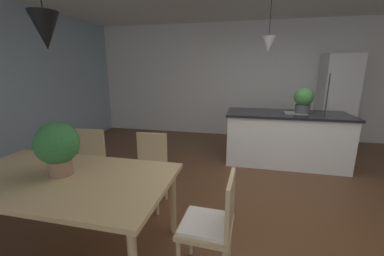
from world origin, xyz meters
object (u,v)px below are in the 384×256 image
at_px(dining_table, 62,183).
at_px(potted_plant_on_island, 304,100).
at_px(chair_kitchen_end, 212,223).
at_px(potted_plant_on_table, 57,146).
at_px(chair_far_right, 149,167).
at_px(refrigerator, 336,101).
at_px(kitchen_island, 285,138).
at_px(chair_far_left, 87,162).

distance_m(dining_table, potted_plant_on_island, 3.64).
xyz_separation_m(chair_kitchen_end, potted_plant_on_island, (1.14, 2.65, 0.66)).
bearing_deg(potted_plant_on_island, potted_plant_on_table, -133.53).
bearing_deg(chair_far_right, refrigerator, 46.19).
bearing_deg(chair_kitchen_end, dining_table, 179.90).
xyz_separation_m(chair_far_right, potted_plant_on_table, (-0.45, -0.85, 0.51)).
bearing_deg(chair_far_right, dining_table, -115.68).
bearing_deg(chair_kitchen_end, kitchen_island, 71.11).
distance_m(refrigerator, potted_plant_on_island, 1.64).
height_order(chair_far_right, potted_plant_on_island, potted_plant_on_island).
relative_size(dining_table, potted_plant_on_island, 4.36).
bearing_deg(chair_far_right, kitchen_island, 44.50).
bearing_deg(dining_table, chair_kitchen_end, -0.10).
xyz_separation_m(kitchen_island, refrigerator, (1.17, 1.33, 0.51)).
bearing_deg(dining_table, potted_plant_on_table, 130.24).
height_order(chair_kitchen_end, potted_plant_on_island, potted_plant_on_island).
bearing_deg(chair_far_left, chair_far_right, 0.01).
bearing_deg(potted_plant_on_island, kitchen_island, 180.00).
distance_m(chair_far_right, refrigerator, 4.32).
distance_m(dining_table, chair_kitchen_end, 1.33).
relative_size(chair_far_right, potted_plant_on_table, 1.86).
height_order(kitchen_island, potted_plant_on_island, potted_plant_on_island).
xyz_separation_m(dining_table, chair_kitchen_end, (1.32, -0.00, -0.19)).
xyz_separation_m(chair_far_left, refrigerator, (3.82, 3.10, 0.49)).
bearing_deg(chair_far_right, potted_plant_on_table, -118.02).
bearing_deg(chair_far_right, potted_plant_on_island, 41.00).
relative_size(refrigerator, potted_plant_on_island, 4.46).
relative_size(chair_far_left, refrigerator, 0.45).
distance_m(dining_table, chair_far_right, 1.00).
height_order(refrigerator, potted_plant_on_island, refrigerator).
xyz_separation_m(chair_kitchen_end, kitchen_island, (0.91, 2.65, -0.01)).
relative_size(chair_far_right, potted_plant_on_island, 2.01).
relative_size(dining_table, chair_far_left, 2.17).
xyz_separation_m(chair_kitchen_end, chair_far_right, (-0.89, 0.88, 0.00)).
bearing_deg(kitchen_island, chair_far_left, -146.30).
xyz_separation_m(chair_far_right, kitchen_island, (1.80, 1.77, -0.01)).
bearing_deg(chair_far_right, chair_kitchen_end, -44.71).
distance_m(kitchen_island, potted_plant_on_island, 0.71).
relative_size(refrigerator, potted_plant_on_table, 4.14).
relative_size(chair_far_left, kitchen_island, 0.43).
distance_m(chair_far_right, potted_plant_on_table, 1.09).
bearing_deg(chair_far_right, chair_far_left, -179.99).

